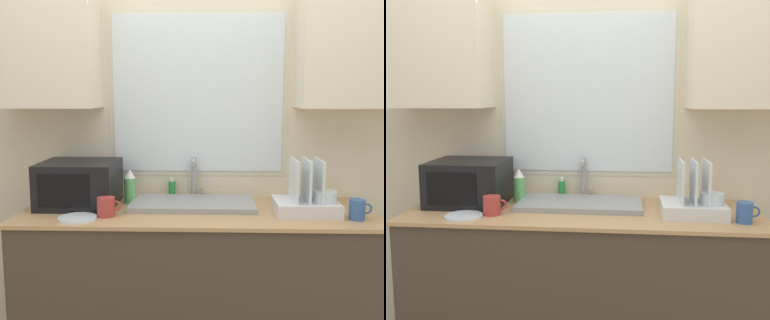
# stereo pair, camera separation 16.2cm
# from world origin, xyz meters

# --- Properties ---
(countertop) EXTENTS (1.91, 0.69, 0.93)m
(countertop) POSITION_xyz_m (0.00, 0.33, 0.47)
(countertop) COLOR #42382D
(countertop) RESTS_ON ground_plane
(wall_back) EXTENTS (6.00, 0.38, 2.60)m
(wall_back) POSITION_xyz_m (0.00, 0.65, 1.42)
(wall_back) COLOR beige
(wall_back) RESTS_ON ground_plane
(sink_basin) EXTENTS (0.69, 0.36, 0.03)m
(sink_basin) POSITION_xyz_m (-0.02, 0.41, 0.94)
(sink_basin) COLOR gray
(sink_basin) RESTS_ON countertop
(faucet) EXTENTS (0.08, 0.16, 0.25)m
(faucet) POSITION_xyz_m (-0.02, 0.59, 1.07)
(faucet) COLOR #99999E
(faucet) RESTS_ON countertop
(microwave) EXTENTS (0.42, 0.39, 0.25)m
(microwave) POSITION_xyz_m (-0.66, 0.41, 1.05)
(microwave) COLOR black
(microwave) RESTS_ON countertop
(dish_rack) EXTENTS (0.33, 0.28, 0.29)m
(dish_rack) POSITION_xyz_m (0.59, 0.27, 1.00)
(dish_rack) COLOR silver
(dish_rack) RESTS_ON countertop
(spray_bottle) EXTENTS (0.07, 0.07, 0.20)m
(spray_bottle) POSITION_xyz_m (-0.39, 0.48, 1.02)
(spray_bottle) COLOR #59B266
(spray_bottle) RESTS_ON countertop
(soap_bottle) EXTENTS (0.04, 0.04, 0.13)m
(soap_bottle) POSITION_xyz_m (-0.16, 0.62, 0.98)
(soap_bottle) COLOR #268C3F
(soap_bottle) RESTS_ON countertop
(mug_near_sink) EXTENTS (0.13, 0.09, 0.10)m
(mug_near_sink) POSITION_xyz_m (-0.46, 0.18, 0.98)
(mug_near_sink) COLOR #A53833
(mug_near_sink) RESTS_ON countertop
(mug_by_rack) EXTENTS (0.11, 0.08, 0.10)m
(mug_by_rack) POSITION_xyz_m (0.81, 0.16, 0.98)
(mug_by_rack) COLOR #335999
(mug_by_rack) RESTS_ON countertop
(small_plate) EXTENTS (0.19, 0.19, 0.01)m
(small_plate) POSITION_xyz_m (-0.60, 0.12, 0.93)
(small_plate) COLOR silver
(small_plate) RESTS_ON countertop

